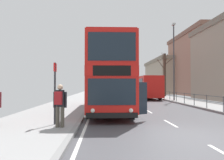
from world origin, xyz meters
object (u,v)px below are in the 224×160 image
(background_bus_far_lane, at_px, (144,87))
(street_lamp_far_side, at_px, (174,56))
(pedestrian_with_backpack, at_px, (60,102))
(bus_stop_sign_near, at_px, (55,86))
(bare_tree_far_00, at_px, (165,74))
(double_decker_bus_main, at_px, (109,78))
(background_building_01, at_px, (208,64))
(background_building_02, at_px, (180,77))

(background_bus_far_lane, height_order, street_lamp_far_side, street_lamp_far_side)
(pedestrian_with_backpack, bearing_deg, bus_stop_sign_near, 116.42)
(pedestrian_with_backpack, height_order, bare_tree_far_00, bare_tree_far_00)
(double_decker_bus_main, height_order, bare_tree_far_00, bare_tree_far_00)
(double_decker_bus_main, xyz_separation_m, background_building_01, (18.76, 23.91, 3.34))
(double_decker_bus_main, distance_m, bare_tree_far_00, 20.68)
(background_building_02, bearing_deg, street_lamp_far_side, -110.79)
(bus_stop_sign_near, xyz_separation_m, bare_tree_far_00, (11.72, 24.40, 1.82))
(bus_stop_sign_near, bearing_deg, pedestrian_with_backpack, -63.58)
(double_decker_bus_main, height_order, background_bus_far_lane, double_decker_bus_main)
(background_building_02, bearing_deg, bare_tree_far_00, -116.06)
(double_decker_bus_main, relative_size, pedestrian_with_backpack, 6.59)
(pedestrian_with_backpack, height_order, street_lamp_far_side, street_lamp_far_side)
(pedestrian_with_backpack, distance_m, background_building_01, 37.29)
(double_decker_bus_main, xyz_separation_m, background_building_02, (17.87, 36.13, 1.56))
(street_lamp_far_side, distance_m, background_building_01, 18.45)
(pedestrian_with_backpack, distance_m, background_building_02, 47.30)
(pedestrian_with_backpack, relative_size, bare_tree_far_00, 0.24)
(bus_stop_sign_near, distance_m, background_building_02, 46.79)
(background_bus_far_lane, distance_m, pedestrian_with_backpack, 23.22)
(double_decker_bus_main, distance_m, background_building_01, 30.57)
(double_decker_bus_main, distance_m, background_bus_far_lane, 16.27)
(background_building_01, bearing_deg, bare_tree_far_00, -150.28)
(background_bus_far_lane, relative_size, background_building_01, 0.65)
(pedestrian_with_backpack, distance_m, street_lamp_far_side, 19.03)
(bus_stop_sign_near, height_order, bare_tree_far_00, bare_tree_far_00)
(street_lamp_far_side, relative_size, bare_tree_far_00, 1.25)
(background_bus_far_lane, distance_m, bus_stop_sign_near, 22.68)
(pedestrian_with_backpack, bearing_deg, street_lamp_far_side, 58.24)
(bare_tree_far_00, xyz_separation_m, background_building_01, (9.53, 5.44, 2.12))
(bare_tree_far_00, bearing_deg, pedestrian_with_backpack, -114.40)
(bare_tree_far_00, bearing_deg, background_building_01, 29.72)
(bus_stop_sign_near, xyz_separation_m, street_lamp_far_side, (10.13, 15.13, 3.36))
(street_lamp_far_side, relative_size, background_building_02, 0.48)
(double_decker_bus_main, relative_size, background_building_02, 0.62)
(background_bus_far_lane, relative_size, bus_stop_sign_near, 4.12)
(double_decker_bus_main, distance_m, pedestrian_with_backpack, 7.07)
(pedestrian_with_backpack, height_order, background_building_02, background_building_02)
(bare_tree_far_00, bearing_deg, background_bus_far_lane, -140.35)
(background_bus_far_lane, bearing_deg, background_building_02, 59.13)
(background_bus_far_lane, xyz_separation_m, background_building_02, (12.44, 20.82, 2.28))
(pedestrian_with_backpack, height_order, bus_stop_sign_near, bus_stop_sign_near)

